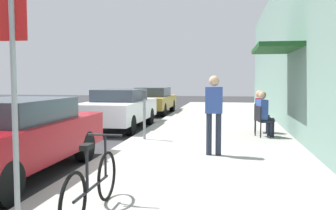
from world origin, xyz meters
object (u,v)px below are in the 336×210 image
object	(u,v)px
parked_car_2	(153,100)
street_sign	(14,88)
seated_patron_1	(261,110)
parked_car_0	(12,136)
parked_car_1	(119,108)
cafe_chair_0	(262,119)
seated_patron_0	(264,112)
parking_meter	(144,111)
bicycle_0	(92,185)
pedestrian_standing	(214,109)
cafe_chair_1	(259,116)

from	to	relation	value
parked_car_2	street_sign	size ratio (longest dim) A/B	1.69
parked_car_2	seated_patron_1	size ratio (longest dim) A/B	3.41
parked_car_0	parked_car_1	bearing A→B (deg)	90.00
cafe_chair_0	seated_patron_0	world-z (taller)	seated_patron_0
parked_car_1	parking_meter	world-z (taller)	parking_meter
parked_car_2	cafe_chair_0	xyz separation A→B (m)	(4.73, -7.46, -0.08)
street_sign	parked_car_2	bearing A→B (deg)	96.00
seated_patron_1	bicycle_0	bearing A→B (deg)	-109.79
bicycle_0	pedestrian_standing	world-z (taller)	pedestrian_standing
cafe_chair_0	seated_patron_0	bearing A→B (deg)	18.22
parked_car_0	seated_patron_0	world-z (taller)	seated_patron_0
parked_car_1	pedestrian_standing	world-z (taller)	pedestrian_standing
parked_car_1	cafe_chair_1	size ratio (longest dim) A/B	5.06
parked_car_0	parking_meter	size ratio (longest dim) A/B	3.33
parked_car_2	bicycle_0	size ratio (longest dim) A/B	2.57
parked_car_2	seated_patron_1	world-z (taller)	seated_patron_1
seated_patron_1	cafe_chair_1	bearing A→B (deg)	173.07
parking_meter	street_sign	xyz separation A→B (m)	(-0.05, -5.85, 0.75)
parked_car_1	bicycle_0	xyz separation A→B (m)	(2.19, -8.12, -0.25)
parked_car_0	parked_car_2	xyz separation A→B (m)	(-0.00, 12.05, -0.03)
parked_car_1	bicycle_0	bearing A→B (deg)	-74.89
parked_car_1	pedestrian_standing	bearing A→B (deg)	-52.04
parked_car_0	cafe_chair_0	bearing A→B (deg)	44.12
cafe_chair_1	pedestrian_standing	size ratio (longest dim) A/B	0.51
cafe_chair_0	pedestrian_standing	size ratio (longest dim) A/B	0.51
parked_car_0	seated_patron_0	size ratio (longest dim) A/B	3.41
street_sign	seated_patron_1	size ratio (longest dim) A/B	2.02
parking_meter	seated_patron_0	bearing A→B (deg)	16.71
parking_meter	bicycle_0	distance (m)	5.46
parking_meter	pedestrian_standing	world-z (taller)	pedestrian_standing
parked_car_2	bicycle_0	distance (m)	13.99
street_sign	cafe_chair_1	world-z (taller)	street_sign
parked_car_2	pedestrian_standing	world-z (taller)	pedestrian_standing
cafe_chair_1	seated_patron_0	bearing A→B (deg)	-85.83
cafe_chair_0	bicycle_0	bearing A→B (deg)	-111.74
parked_car_0	pedestrian_standing	xyz separation A→B (m)	(3.48, 1.88, 0.39)
parked_car_0	street_sign	xyz separation A→B (m)	(1.50, -2.22, 0.91)
cafe_chair_0	parking_meter	bearing A→B (deg)	-163.32
seated_patron_0	seated_patron_1	world-z (taller)	same
bicycle_0	pedestrian_standing	xyz separation A→B (m)	(1.29, 3.65, 0.64)
parking_meter	street_sign	size ratio (longest dim) A/B	0.51
cafe_chair_1	pedestrian_standing	world-z (taller)	pedestrian_standing
parking_meter	pedestrian_standing	size ratio (longest dim) A/B	0.78
pedestrian_standing	cafe_chair_1	bearing A→B (deg)	70.80
parking_meter	pedestrian_standing	bearing A→B (deg)	-42.21
pedestrian_standing	cafe_chair_0	bearing A→B (deg)	65.34
cafe_chair_0	seated_patron_1	world-z (taller)	seated_patron_1
parking_meter	cafe_chair_0	size ratio (longest dim) A/B	1.52
parked_car_0	street_sign	size ratio (longest dim) A/B	1.69
street_sign	pedestrian_standing	xyz separation A→B (m)	(1.98, 4.10, -0.52)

